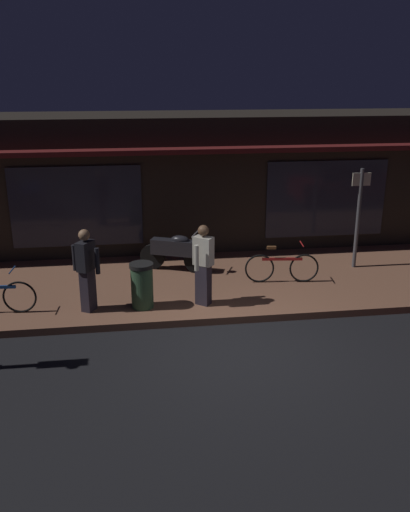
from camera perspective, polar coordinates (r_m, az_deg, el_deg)
The scene contains 9 objects.
ground_plane at distance 9.84m, azimuth 4.08°, elevation -9.61°, with size 60.00×60.00×0.00m, color black.
sidewalk_slab at distance 12.49m, azimuth 1.27°, elevation -2.86°, with size 18.00×4.00×0.15m, color brown.
storefront_building at distance 15.24m, azimuth -0.73°, elevation 7.88°, with size 18.00×3.30×3.60m.
motorcycle at distance 12.92m, azimuth -3.09°, elevation 0.55°, with size 1.61×0.85×0.97m.
bicycle_parked at distance 12.35m, azimuth 8.00°, elevation -1.16°, with size 1.65×0.42×0.91m.
person_photographer at distance 10.86m, azimuth -12.25°, elevation -1.29°, with size 0.57×0.44×1.67m.
person_bystander at distance 10.90m, azimuth -0.17°, elevation -0.78°, with size 0.45×0.53×1.67m.
sign_post at distance 13.41m, azimuth 15.72°, elevation 4.39°, with size 0.44×0.09×2.40m.
trash_bin at distance 10.97m, azimuth -6.58°, elevation -3.04°, with size 0.48×0.48×0.93m.
Camera 1 is at (-1.88, -8.47, 4.65)m, focal length 38.36 mm.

